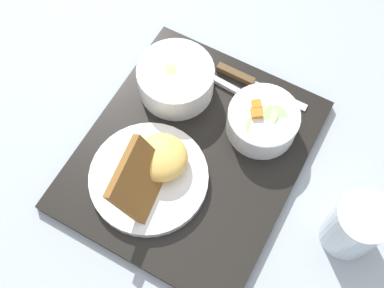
{
  "coord_description": "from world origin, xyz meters",
  "views": [
    {
      "loc": [
        0.26,
        0.18,
        0.71
      ],
      "look_at": [
        0.0,
        0.0,
        0.05
      ],
      "focal_mm": 45.0,
      "sensor_mm": 36.0,
      "label": 1
    }
  ],
  "objects_px": {
    "bowl_soup": "(176,78)",
    "spoon": "(241,93)",
    "knife": "(247,80)",
    "glass_water": "(353,227)",
    "plate_main": "(151,173)",
    "bowl_salad": "(263,120)"
  },
  "relations": [
    {
      "from": "plate_main",
      "to": "spoon",
      "type": "bearing_deg",
      "value": 170.31
    },
    {
      "from": "spoon",
      "to": "bowl_salad",
      "type": "bearing_deg",
      "value": -32.06
    },
    {
      "from": "bowl_soup",
      "to": "spoon",
      "type": "bearing_deg",
      "value": 117.77
    },
    {
      "from": "knife",
      "to": "glass_water",
      "type": "relative_size",
      "value": 1.59
    },
    {
      "from": "plate_main",
      "to": "spoon",
      "type": "relative_size",
      "value": 1.18
    },
    {
      "from": "plate_main",
      "to": "knife",
      "type": "relative_size",
      "value": 1.1
    },
    {
      "from": "glass_water",
      "to": "knife",
      "type": "bearing_deg",
      "value": -118.2
    },
    {
      "from": "knife",
      "to": "glass_water",
      "type": "bearing_deg",
      "value": -33.7
    },
    {
      "from": "bowl_salad",
      "to": "spoon",
      "type": "height_order",
      "value": "bowl_salad"
    },
    {
      "from": "bowl_salad",
      "to": "bowl_soup",
      "type": "xyz_separation_m",
      "value": [
        0.02,
        -0.16,
        0.0
      ]
    },
    {
      "from": "bowl_soup",
      "to": "glass_water",
      "type": "xyz_separation_m",
      "value": [
        0.06,
        0.35,
        0.0
      ]
    },
    {
      "from": "bowl_salad",
      "to": "glass_water",
      "type": "bearing_deg",
      "value": 68.7
    },
    {
      "from": "plate_main",
      "to": "glass_water",
      "type": "distance_m",
      "value": 0.3
    },
    {
      "from": "plate_main",
      "to": "glass_water",
      "type": "relative_size",
      "value": 1.75
    },
    {
      "from": "knife",
      "to": "spoon",
      "type": "relative_size",
      "value": 1.07
    },
    {
      "from": "plate_main",
      "to": "glass_water",
      "type": "height_order",
      "value": "glass_water"
    },
    {
      "from": "bowl_soup",
      "to": "spoon",
      "type": "height_order",
      "value": "bowl_soup"
    },
    {
      "from": "knife",
      "to": "spoon",
      "type": "xyz_separation_m",
      "value": [
        0.03,
        0.01,
        0.0
      ]
    },
    {
      "from": "bowl_soup",
      "to": "glass_water",
      "type": "distance_m",
      "value": 0.35
    },
    {
      "from": "bowl_soup",
      "to": "knife",
      "type": "distance_m",
      "value": 0.12
    },
    {
      "from": "bowl_soup",
      "to": "spoon",
      "type": "distance_m",
      "value": 0.11
    },
    {
      "from": "bowl_soup",
      "to": "knife",
      "type": "xyz_separation_m",
      "value": [
        -0.08,
        0.09,
        -0.03
      ]
    }
  ]
}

